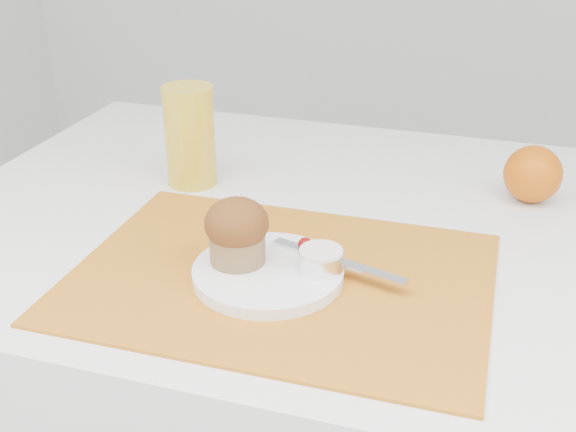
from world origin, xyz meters
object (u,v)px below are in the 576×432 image
(table, at_px, (342,426))
(juice_glass, at_px, (190,136))
(muffin, at_px, (237,231))
(plate, at_px, (268,273))
(orange, at_px, (533,174))

(table, bearing_deg, juice_glass, 167.43)
(juice_glass, xyz_separation_m, muffin, (0.17, -0.24, -0.02))
(juice_glass, bearing_deg, muffin, -54.94)
(plate, bearing_deg, muffin, 173.06)
(table, xyz_separation_m, muffin, (-0.10, -0.18, 0.43))
(plate, relative_size, muffin, 2.16)
(table, height_order, muffin, muffin)
(plate, relative_size, juice_glass, 1.18)
(plate, xyz_separation_m, juice_glass, (-0.21, 0.24, 0.07))
(juice_glass, bearing_deg, plate, -49.56)
(table, height_order, juice_glass, juice_glass)
(table, xyz_separation_m, orange, (0.24, 0.15, 0.42))
(plate, distance_m, orange, 0.45)
(orange, distance_m, muffin, 0.47)
(orange, xyz_separation_m, juice_glass, (-0.51, -0.09, 0.04))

